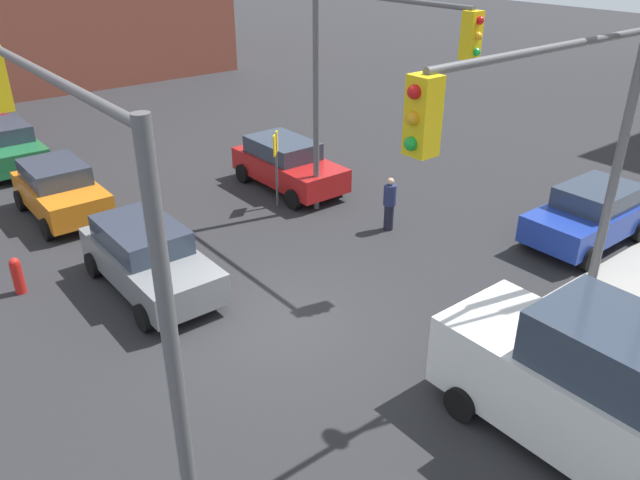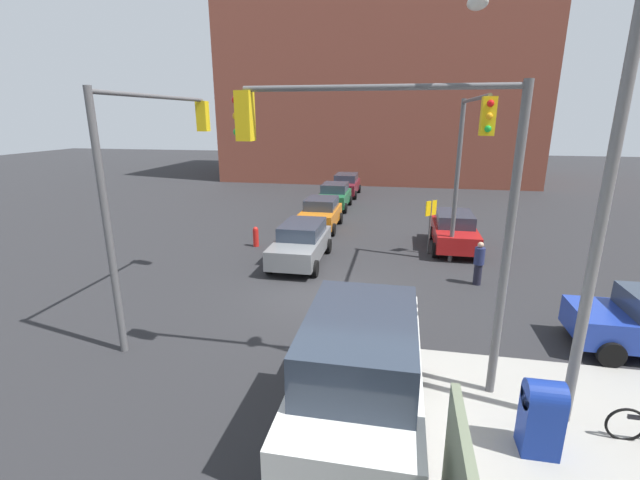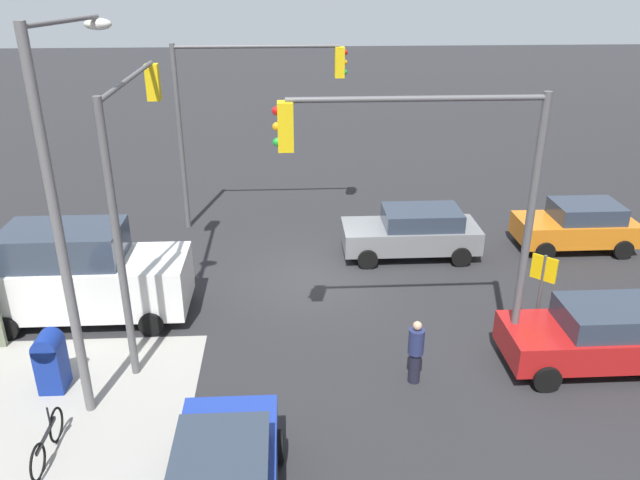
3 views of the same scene
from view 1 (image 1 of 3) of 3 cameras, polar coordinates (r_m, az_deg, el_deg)
name	(u,v)px [view 1 (image 1 of 3)]	position (r m, az deg, el deg)	size (l,w,h in m)	color
ground_plane	(283,323)	(14.07, -3.41, -7.56)	(120.00, 120.00, 0.00)	#28282B
traffic_signal_nw_corner	(369,69)	(16.59, 4.46, 15.31)	(5.69, 0.36, 6.50)	#59595B
traffic_signal_se_corner	(83,220)	(8.30, -20.84, 1.69)	(5.88, 0.36, 6.50)	#59595B
traffic_signal_ne_corner	(555,156)	(10.73, 20.71, 7.23)	(0.36, 5.77, 6.50)	#59595B
warning_sign_two_way	(276,157)	(19.20, -4.04, 7.62)	(0.48, 0.48, 2.40)	#4C4C4C
fire_hydrant	(17,275)	(16.55, -25.94, -2.89)	(0.26, 0.26, 0.94)	red
sedan_green	(8,146)	(25.29, -26.66, 7.68)	(3.87, 2.02, 1.62)	#1E6638
sedan_red	(287,164)	(20.90, -3.01, 6.96)	(4.28, 2.02, 1.62)	#B21919
hatchback_gray	(148,257)	(15.48, -15.44, -1.49)	(4.41, 2.02, 1.62)	slate
sedan_orange	(60,190)	(20.33, -22.68, 4.26)	(3.84, 2.02, 1.62)	orange
sedan_blue	(590,214)	(18.66, 23.45, 2.16)	(2.02, 3.89, 1.62)	#1E389E
van_white_delivery	(606,394)	(11.17, 24.67, -12.68)	(5.40, 2.32, 2.62)	white
pedestrian_crossing	(389,203)	(17.98, 6.37, 3.36)	(0.36, 0.36, 1.60)	navy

